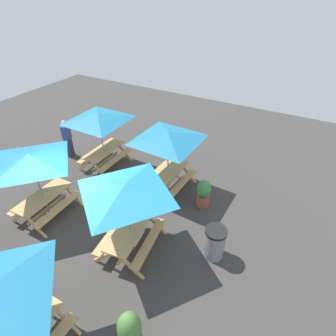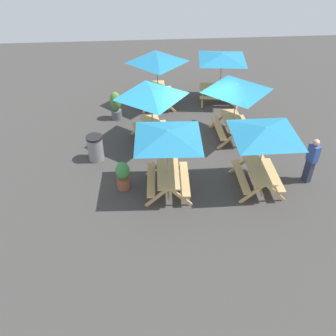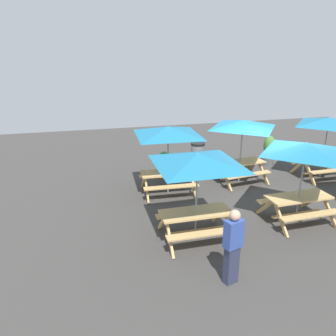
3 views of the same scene
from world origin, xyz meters
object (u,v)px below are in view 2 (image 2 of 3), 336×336
object	(u,v)px
picnic_table_2	(157,63)
picnic_table_5	(222,60)
picnic_table_3	(265,136)
picnic_table_0	(152,97)
potted_plant_0	(116,105)
potted_plant_1	(123,175)
picnic_table_1	(168,139)
person_standing	(311,160)
trash_bin_gray	(95,148)
picnic_table_4	(237,92)

from	to	relation	value
picnic_table_2	picnic_table_5	bearing A→B (deg)	-89.15
picnic_table_3	picnic_table_2	bearing A→B (deg)	25.95
picnic_table_0	picnic_table_2	world-z (taller)	same
potted_plant_0	potted_plant_1	bearing A→B (deg)	-175.23
picnic_table_1	person_standing	xyz separation A→B (m)	(0.12, -4.75, -1.10)
picnic_table_5	trash_bin_gray	xyz separation A→B (m)	(-4.19, 5.31, -1.49)
trash_bin_gray	potted_plant_0	bearing A→B (deg)	-12.36
picnic_table_3	person_standing	world-z (taller)	picnic_table_3
potted_plant_0	potted_plant_1	xyz separation A→B (m)	(-4.65, -0.39, -0.12)
picnic_table_0	picnic_table_1	size ratio (longest dim) A/B	0.83
trash_bin_gray	potted_plant_1	world-z (taller)	potted_plant_1
picnic_table_5	potted_plant_1	distance (m)	7.42
picnic_table_5	person_standing	world-z (taller)	picnic_table_5
picnic_table_3	trash_bin_gray	size ratio (longest dim) A/B	2.89
picnic_table_1	trash_bin_gray	world-z (taller)	picnic_table_1
picnic_table_0	picnic_table_4	world-z (taller)	same
picnic_table_1	person_standing	bearing A→B (deg)	-85.94
potted_plant_1	picnic_table_1	bearing A→B (deg)	-98.41
picnic_table_0	trash_bin_gray	distance (m)	2.74
picnic_table_0	potted_plant_0	xyz separation A→B (m)	(2.05, 1.47, -1.35)
picnic_table_0	picnic_table_5	distance (m)	4.59
picnic_table_0	picnic_table_5	xyz separation A→B (m)	(3.30, -3.19, 0.00)
trash_bin_gray	potted_plant_1	size ratio (longest dim) A/B	0.96
picnic_table_1	potted_plant_0	xyz separation A→B (m)	(4.86, 1.85, -1.35)
picnic_table_2	picnic_table_4	distance (m)	4.09
picnic_table_1	picnic_table_2	bearing A→B (deg)	2.73
person_standing	picnic_table_3	bearing A→B (deg)	78.24
picnic_table_2	picnic_table_3	bearing A→B (deg)	-154.67
picnic_table_1	picnic_table_5	distance (m)	6.72
potted_plant_0	person_standing	xyz separation A→B (m)	(-4.74, -6.60, 0.24)
trash_bin_gray	potted_plant_0	xyz separation A→B (m)	(2.94, -0.64, 0.15)
picnic_table_0	trash_bin_gray	xyz separation A→B (m)	(-0.89, 2.12, -1.49)
picnic_table_0	picnic_table_4	bearing A→B (deg)	-93.56
picnic_table_3	picnic_table_4	size ratio (longest dim) A/B	1.21
picnic_table_3	trash_bin_gray	distance (m)	5.99
potted_plant_0	picnic_table_4	bearing A→B (deg)	-111.53
picnic_table_0	picnic_table_3	size ratio (longest dim) A/B	0.83
picnic_table_5	potted_plant_0	xyz separation A→B (m)	(-1.24, 4.66, -1.35)
picnic_table_2	trash_bin_gray	size ratio (longest dim) A/B	2.38
picnic_table_3	picnic_table_4	xyz separation A→B (m)	(3.07, 0.18, 0.00)
picnic_table_2	potted_plant_1	bearing A→B (deg)	165.16
person_standing	trash_bin_gray	bearing A→B (deg)	59.28
picnic_table_4	picnic_table_5	distance (m)	3.07
potted_plant_0	picnic_table_2	bearing A→B (deg)	-57.73
picnic_table_1	picnic_table_2	world-z (taller)	same
picnic_table_5	trash_bin_gray	distance (m)	6.92
picnic_table_3	person_standing	bearing A→B (deg)	-85.15
picnic_table_5	potted_plant_0	bearing A→B (deg)	21.72
picnic_table_3	potted_plant_1	world-z (taller)	picnic_table_3
picnic_table_1	picnic_table_5	size ratio (longest dim) A/B	1.01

